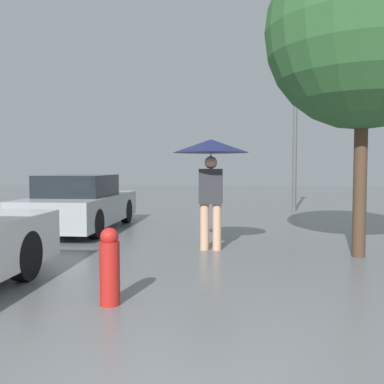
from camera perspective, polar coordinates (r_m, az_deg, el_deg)
pedestrian at (r=7.24m, az=2.53°, el=4.66°), size 1.28×1.28×1.88m
parked_car_farthest at (r=9.98m, az=-14.62°, el=-1.58°), size 1.64×3.96×1.24m
tree at (r=7.47m, az=21.90°, el=19.26°), size 3.01×3.01×5.01m
street_lamp at (r=14.08m, az=13.61°, el=10.02°), size 0.34×0.34×4.81m
fire_hydrant at (r=4.52m, az=-10.92°, el=-9.73°), size 0.21×0.21×0.80m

